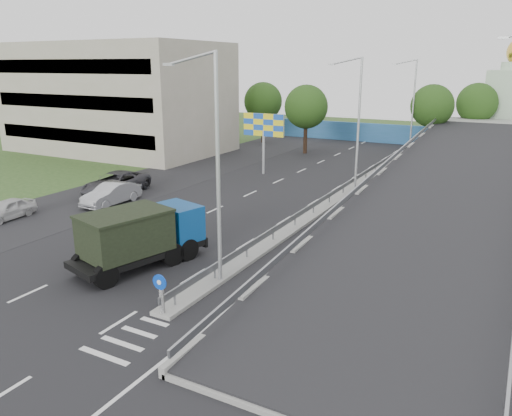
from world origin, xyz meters
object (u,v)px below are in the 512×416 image
Objects in this scene: sign_bollard at (161,294)px; parked_car_b at (111,194)px; lamp_post_near at (214,158)px; billboard at (264,128)px; parked_car_c at (116,183)px; parked_car_a at (7,210)px; lamp_post_mid at (356,117)px; dump_truck at (141,235)px; lamp_post_far at (412,101)px.

sign_bollard is 17.95m from parked_car_b.
billboard is at bearing 112.49° from lamp_post_near.
parked_car_a is at bearing -105.31° from parked_car_c.
lamp_post_near is at bearing -28.08° from parked_car_b.
parked_car_b is at bearing 151.16° from lamp_post_near.
lamp_post_mid reaches higher than parked_car_a.
dump_truck is (-4.34, -20.09, -4.16)m from lamp_post_mid.
sign_bollard is at bearing -26.08° from dump_truck.
parked_car_a is at bearing -172.69° from dump_truck.
dump_truck reaches higher than parked_car_a.
dump_truck is 1.84× the size of parked_car_a.
sign_bollard is 0.28× the size of parked_car_c.
dump_truck is 1.18× the size of parked_car_c.
sign_bollard is 0.17× the size of lamp_post_near.
lamp_post_mid is 19.26m from parked_car_b.
lamp_post_mid is 2.60× the size of parked_car_a.
lamp_post_far is 40.53m from dump_truck.
lamp_post_far is 20.24m from billboard.
dump_truck is 12.34m from parked_car_b.
lamp_post_mid is 1.83× the size of billboard.
parked_car_c is at bearing 138.43° from sign_bollard.
parked_car_c is (-15.66, 13.89, -0.19)m from sign_bollard.
parked_car_c is at bearing -147.79° from lamp_post_mid.
dump_truck is at bearing -178.88° from lamp_post_near.
lamp_post_mid is at bearing 42.14° from parked_car_a.
sign_bollard is 6.12m from lamp_post_near.
lamp_post_far reaches higher than dump_truck.
dump_truck is at bearing -77.82° from billboard.
parked_car_b is at bearing 156.37° from dump_truck.
parked_car_c is at bearing 128.50° from parked_car_b.
lamp_post_mid and lamp_post_far have the same top height.
lamp_post_near is 40.00m from lamp_post_far.
parked_car_b is (-13.91, 7.66, -5.03)m from lamp_post_near.
lamp_post_mid is at bearing 89.74° from sign_bollard.
sign_bollard is at bearing -46.62° from parked_car_c.
lamp_post_near and lamp_post_mid have the same top height.
lamp_post_near is 1.41× the size of dump_truck.
parked_car_c is (-15.77, 10.07, -4.96)m from lamp_post_near.
parked_car_b is at bearing 55.88° from parked_car_a.
parked_car_c is at bearing 153.75° from dump_truck.
parked_car_b is at bearing -108.49° from billboard.
parked_car_b is (3.37, 5.91, 0.11)m from parked_car_a.
parked_car_b is (-13.80, 11.48, -0.26)m from sign_bollard.
lamp_post_mid is at bearing 90.00° from lamp_post_near.
lamp_post_far is at bearing 90.00° from lamp_post_near.
billboard is at bearing 109.21° from sign_bollard.
parked_car_a is at bearing 162.02° from sign_bollard.
billboard is (-9.11, 22.00, -1.62)m from lamp_post_near.
lamp_post_far reaches higher than billboard.
lamp_post_far is (0.00, 20.00, 0.00)m from lamp_post_mid.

